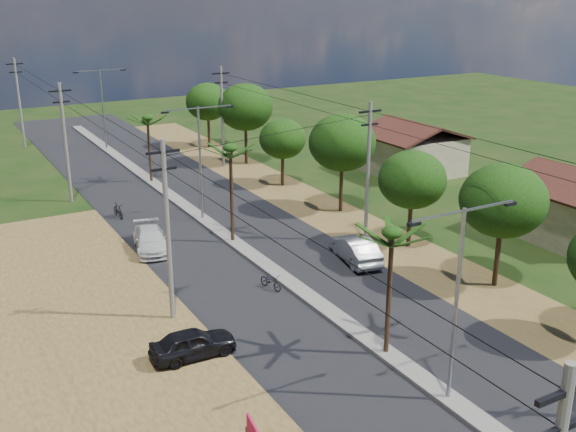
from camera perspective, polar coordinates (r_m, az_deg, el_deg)
name	(u,v)px	position (r m, az deg, el deg)	size (l,w,h in m)	color
ground	(448,400)	(28.29, 13.36, -14.94)	(160.00, 160.00, 0.00)	black
road	(270,269)	(39.09, -1.57, -4.52)	(12.00, 110.00, 0.04)	black
median	(247,251)	(41.54, -3.52, -3.00)	(1.00, 90.00, 0.18)	#605E56
dirt_lot_west	(14,406)	(29.24, -22.18, -14.68)	(18.00, 46.00, 0.04)	#533E1C
dirt_shoulder_east	(387,243)	(43.42, 8.39, -2.30)	(5.00, 90.00, 0.03)	#533E1C
house_east_far	(412,146)	(60.00, 10.44, 5.86)	(7.60, 7.50, 4.60)	gray
tree_east_c	(503,201)	(37.10, 17.76, 1.24)	(4.60, 4.60, 6.83)	black
tree_east_d	(412,180)	(41.88, 10.48, 3.03)	(4.20, 4.20, 6.13)	black
tree_east_e	(342,143)	(48.01, 4.62, 6.21)	(4.80, 4.80, 7.14)	black
tree_east_f	(283,139)	(54.72, -0.47, 6.54)	(3.80, 3.80, 5.52)	black
tree_east_g	(245,107)	(61.72, -3.63, 9.18)	(5.00, 5.00, 7.38)	black
tree_east_h	(208,102)	(68.89, -6.81, 9.58)	(4.40, 4.40, 6.52)	black
palm_median_near	(392,238)	(28.46, 8.79, -1.88)	(2.00, 2.00, 6.15)	black
palm_median_mid	(230,153)	(41.52, -4.90, 5.37)	(2.00, 2.00, 6.55)	black
palm_median_far	(148,121)	(56.30, -11.80, 7.92)	(2.00, 2.00, 5.85)	black
streetlight_near	(457,290)	(25.99, 14.15, -6.10)	(5.10, 0.18, 8.00)	gray
streetlight_mid	(200,154)	(46.25, -7.47, 5.24)	(5.10, 0.18, 8.00)	gray
streetlight_far	(102,102)	(69.66, -15.44, 9.26)	(5.10, 0.18, 8.00)	gray
utility_pole_w_b	(168,227)	(32.21, -10.17, -0.96)	(1.60, 0.24, 9.00)	#605E56
utility_pole_w_c	(65,140)	(52.79, -18.34, 6.10)	(1.60, 0.24, 9.00)	#605E56
utility_pole_w_d	(19,101)	(73.22, -21.80, 9.02)	(1.60, 0.24, 9.00)	#605E56
utility_pole_e_b	(368,170)	(42.15, 6.79, 3.90)	(1.60, 0.24, 9.00)	#605E56
utility_pole_e_c	(222,115)	(60.85, -5.59, 8.52)	(1.60, 0.24, 9.00)	#605E56
car_silver_mid	(355,250)	(40.11, 5.73, -2.86)	(1.60, 4.59, 1.51)	gray
car_white_far	(150,240)	(42.48, -11.57, -2.01)	(1.90, 4.67, 1.35)	beige
car_parked_dark	(193,344)	(30.34, -8.04, -10.67)	(1.53, 3.81, 1.30)	black
moto_rider_west_a	(271,282)	(36.47, -1.47, -5.60)	(0.56, 1.61, 0.85)	black
moto_rider_west_b	(118,211)	(49.00, -14.20, 0.42)	(0.50, 1.77, 1.06)	black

